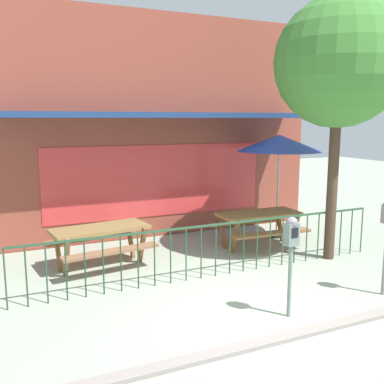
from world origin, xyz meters
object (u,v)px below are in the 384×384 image
(picnic_table_left, at_px, (100,235))
(picnic_table_right, at_px, (259,220))
(patio_umbrella, at_px, (279,144))
(parking_meter_near, at_px, (291,240))
(street_tree, at_px, (339,63))

(picnic_table_left, height_order, picnic_table_right, same)
(patio_umbrella, bearing_deg, picnic_table_left, -174.78)
(picnic_table_left, relative_size, parking_meter_near, 1.36)
(parking_meter_near, bearing_deg, patio_umbrella, 57.26)
(parking_meter_near, bearing_deg, street_tree, 37.87)
(picnic_table_right, bearing_deg, picnic_table_left, 177.90)
(patio_umbrella, relative_size, street_tree, 0.48)
(picnic_table_right, distance_m, street_tree, 3.57)
(picnic_table_left, relative_size, picnic_table_right, 1.07)
(patio_umbrella, bearing_deg, parking_meter_near, -122.74)
(picnic_table_left, relative_size, patio_umbrella, 0.81)
(picnic_table_left, bearing_deg, picnic_table_right, -2.10)
(picnic_table_right, height_order, patio_umbrella, patio_umbrella)
(street_tree, bearing_deg, parking_meter_near, -142.13)
(picnic_table_left, distance_m, parking_meter_near, 3.82)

